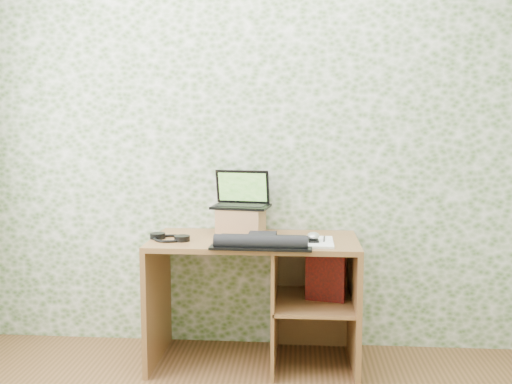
# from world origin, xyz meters

# --- Properties ---
(wall_back) EXTENTS (3.50, 0.00, 3.50)m
(wall_back) POSITION_xyz_m (0.00, 1.75, 1.30)
(wall_back) COLOR silver
(wall_back) RESTS_ON ground
(desk) EXTENTS (1.20, 0.60, 0.75)m
(desk) POSITION_xyz_m (0.08, 1.47, 0.48)
(desk) COLOR brown
(desk) RESTS_ON floor
(riser) EXTENTS (0.29, 0.26, 0.16)m
(riser) POSITION_xyz_m (-0.09, 1.58, 0.83)
(riser) COLOR #9B7145
(riser) RESTS_ON desk
(laptop) EXTENTS (0.37, 0.28, 0.22)m
(laptop) POSITION_xyz_m (-0.09, 1.62, 0.96)
(laptop) COLOR black
(laptop) RESTS_ON riser
(keyboard) EXTENTS (0.55, 0.29, 0.08)m
(keyboard) POSITION_xyz_m (0.06, 1.24, 0.78)
(keyboard) COLOR black
(keyboard) RESTS_ON desk
(headphones) EXTENTS (0.25, 0.24, 0.03)m
(headphones) POSITION_xyz_m (-0.48, 1.37, 0.76)
(headphones) COLOR black
(headphones) RESTS_ON desk
(notepad) EXTENTS (0.21, 0.29, 0.01)m
(notepad) POSITION_xyz_m (0.35, 1.34, 0.76)
(notepad) COLOR white
(notepad) RESTS_ON desk
(mouse) EXTENTS (0.07, 0.11, 0.04)m
(mouse) POSITION_xyz_m (0.34, 1.33, 0.78)
(mouse) COLOR #B9B9BB
(mouse) RESTS_ON notepad
(pen) EXTENTS (0.02, 0.14, 0.01)m
(pen) POSITION_xyz_m (0.40, 1.38, 0.77)
(pen) COLOR black
(pen) RESTS_ON notepad
(red_box) EXTENTS (0.24, 0.12, 0.27)m
(red_box) POSITION_xyz_m (0.42, 1.44, 0.53)
(red_box) COLOR maroon
(red_box) RESTS_ON desk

